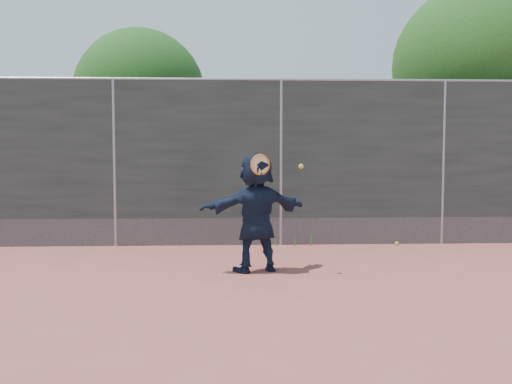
{
  "coord_description": "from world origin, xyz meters",
  "views": [
    {
      "loc": [
        -0.92,
        -6.83,
        1.7
      ],
      "look_at": [
        -0.56,
        1.2,
        1.13
      ],
      "focal_mm": 40.0,
      "sensor_mm": 36.0,
      "label": 1
    }
  ],
  "objects": [
    {
      "name": "swing_action",
      "position": [
        -0.45,
        1.0,
        1.5
      ],
      "size": [
        0.74,
        0.15,
        0.51
      ],
      "color": "orange",
      "rests_on": "ground"
    },
    {
      "name": "player",
      "position": [
        -0.56,
        1.2,
        0.85
      ],
      "size": [
        1.65,
        0.97,
        1.7
      ],
      "primitive_type": "imported",
      "rotation": [
        0.0,
        0.0,
        3.46
      ],
      "color": "#131F36",
      "rests_on": "ground"
    },
    {
      "name": "tree_left",
      "position": [
        -2.85,
        6.55,
        2.94
      ],
      "size": [
        3.15,
        3.0,
        4.53
      ],
      "color": "#382314",
      "rests_on": "ground"
    },
    {
      "name": "tree_right",
      "position": [
        4.68,
        5.75,
        3.49
      ],
      "size": [
        3.78,
        3.6,
        5.39
      ],
      "color": "#382314",
      "rests_on": "ground"
    },
    {
      "name": "weed_clump",
      "position": [
        0.29,
        3.38,
        0.13
      ],
      "size": [
        0.68,
        0.07,
        0.3
      ],
      "color": "#387226",
      "rests_on": "ground"
    },
    {
      "name": "ball_ground",
      "position": [
        2.11,
        3.35,
        0.03
      ],
      "size": [
        0.07,
        0.07,
        0.07
      ],
      "primitive_type": "sphere",
      "color": "#B1CF2E",
      "rests_on": "ground"
    },
    {
      "name": "fence",
      "position": [
        -0.0,
        3.5,
        1.58
      ],
      "size": [
        20.0,
        0.06,
        3.03
      ],
      "color": "#38423D",
      "rests_on": "ground"
    },
    {
      "name": "ground",
      "position": [
        0.0,
        0.0,
        0.0
      ],
      "size": [
        80.0,
        80.0,
        0.0
      ],
      "primitive_type": "plane",
      "color": "#9E4C42",
      "rests_on": "ground"
    }
  ]
}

